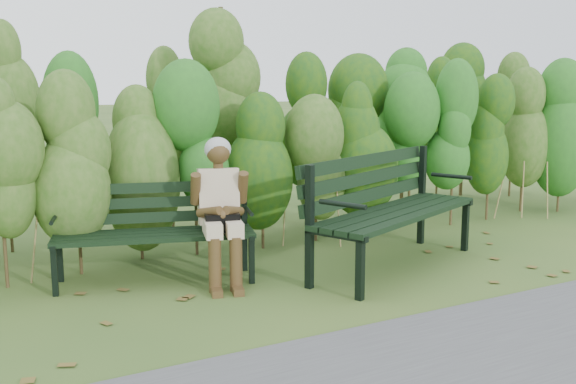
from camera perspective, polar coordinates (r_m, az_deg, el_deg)
ground at (r=5.58m, az=1.75°, el=-8.15°), size 80.00×80.00×0.00m
hedge_band at (r=6.99m, az=-6.02°, el=5.92°), size 11.04×1.67×2.42m
leaf_litter at (r=5.58m, az=2.52°, el=-8.12°), size 5.91×2.07×0.01m
bench_left at (r=5.80m, az=-11.27°, el=-2.68°), size 1.73×0.98×0.82m
bench_right at (r=6.16m, az=8.27°, el=-0.78°), size 2.13×1.40×1.02m
seated_woman at (r=5.63m, az=-5.75°, el=-0.85°), size 0.52×0.76×1.22m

